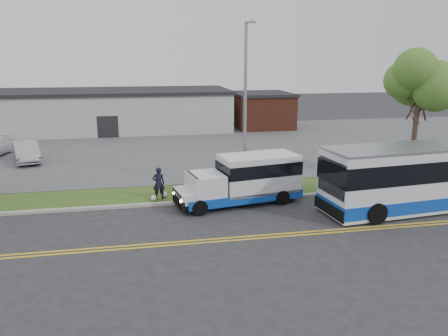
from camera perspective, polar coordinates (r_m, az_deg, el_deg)
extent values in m
plane|color=#28282B|center=(22.82, -3.08, -5.47)|extent=(140.00, 140.00, 0.00)
cube|color=yellow|center=(19.28, -1.48, -9.26)|extent=(70.00, 0.12, 0.01)
cube|color=yellow|center=(19.01, -1.33, -9.62)|extent=(70.00, 0.12, 0.01)
cube|color=#9E9B93|center=(23.83, -3.44, -4.42)|extent=(80.00, 0.30, 0.15)
cube|color=#284B19|center=(25.53, -3.98, -3.20)|extent=(80.00, 3.30, 0.10)
cube|color=#4C4C4F|center=(39.15, -6.50, 2.92)|extent=(80.00, 25.00, 0.10)
cube|color=#9E9E99|center=(48.73, -14.63, 7.10)|extent=(25.00, 10.00, 4.00)
cube|color=black|center=(48.52, -14.79, 9.65)|extent=(25.40, 10.40, 0.35)
cube|color=black|center=(43.95, -14.93, 5.16)|extent=(2.00, 0.15, 2.20)
cube|color=brown|center=(49.49, 4.89, 7.38)|extent=(6.00, 7.00, 3.60)
cube|color=black|center=(49.30, 4.94, 9.63)|extent=(6.30, 7.30, 0.30)
cylinder|color=#3A281F|center=(30.02, 23.52, 3.07)|extent=(0.32, 0.32, 4.76)
ellipsoid|color=#346523|center=(29.60, 24.24, 10.18)|extent=(5.20, 5.20, 4.42)
cylinder|color=gray|center=(24.96, 2.78, 7.70)|extent=(0.18, 0.18, 9.50)
cylinder|color=gray|center=(24.18, 3.33, 18.52)|extent=(0.12, 1.40, 0.12)
cube|color=gray|center=(23.55, 3.73, 18.51)|extent=(0.35, 0.18, 0.12)
cube|color=#0F3EA7|center=(23.65, 2.18, -3.41)|extent=(6.72, 3.28, 0.47)
cube|color=silver|center=(23.76, 4.51, -0.62)|extent=(4.49, 2.88, 1.99)
cube|color=black|center=(23.68, 4.53, 0.15)|extent=(4.51, 2.92, 0.71)
cube|color=silver|center=(22.75, -2.42, -2.14)|extent=(2.04, 2.31, 1.14)
cube|color=black|center=(22.49, -4.14, -1.86)|extent=(0.41, 1.79, 0.85)
cube|color=silver|center=(22.59, -4.92, -3.55)|extent=(1.27, 2.08, 0.52)
cube|color=black|center=(22.57, -5.94, -4.35)|extent=(0.48, 1.94, 0.47)
sphere|color=#FFD88C|center=(21.84, -5.59, -4.34)|extent=(0.22, 0.22, 0.19)
sphere|color=#FFD88C|center=(23.14, -6.53, -3.28)|extent=(0.22, 0.22, 0.19)
cylinder|color=black|center=(21.90, -3.18, -5.23)|extent=(0.83, 0.40, 0.80)
cylinder|color=black|center=(23.75, -4.71, -3.68)|extent=(0.83, 0.40, 0.80)
cylinder|color=black|center=(23.65, 7.60, -3.84)|extent=(0.83, 0.40, 0.80)
cylinder|color=black|center=(25.38, 5.40, -2.52)|extent=(0.83, 0.40, 0.80)
cube|color=silver|center=(25.25, 25.66, -0.93)|extent=(12.23, 3.92, 3.17)
cube|color=#0F3EA7|center=(25.53, 25.40, -3.30)|extent=(12.26, 3.94, 0.66)
cube|color=black|center=(25.11, 25.81, 0.39)|extent=(12.28, 3.96, 1.04)
cube|color=black|center=(21.66, 13.97, -1.21)|extent=(0.36, 2.51, 1.75)
cube|color=black|center=(22.08, 13.55, -5.20)|extent=(0.40, 2.73, 0.55)
cube|color=gray|center=(24.91, 26.06, 2.64)|extent=(12.23, 3.92, 0.13)
cylinder|color=black|center=(21.99, 19.25, -5.60)|extent=(1.08, 0.45, 1.05)
cylinder|color=black|center=(24.00, 15.70, -3.67)|extent=(1.08, 0.45, 1.05)
imported|color=black|center=(24.15, -8.53, -1.99)|extent=(0.68, 0.47, 1.80)
imported|color=#A1A2A7|center=(35.84, -24.40, 2.02)|extent=(2.98, 5.02, 1.56)
sphere|color=white|center=(24.12, -9.16, -3.88)|extent=(0.32, 0.32, 0.32)
sphere|color=white|center=(24.62, -7.80, -3.45)|extent=(0.32, 0.32, 0.32)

